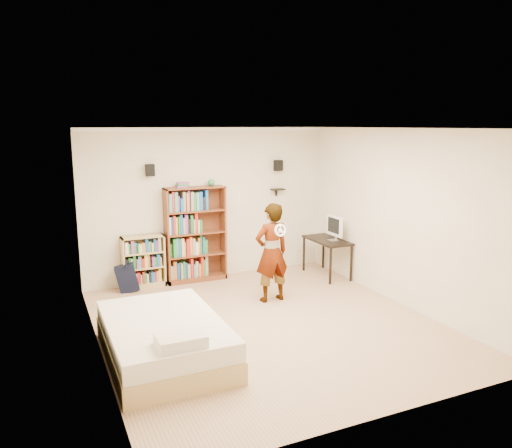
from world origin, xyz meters
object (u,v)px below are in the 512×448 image
at_px(tall_bookshelf, 196,234).
at_px(low_bookshelf, 143,261).
at_px(computer_desk, 327,257).
at_px(daybed, 164,334).
at_px(person, 272,253).

bearing_deg(tall_bookshelf, low_bookshelf, 178.71).
distance_m(computer_desk, daybed, 4.10).
relative_size(low_bookshelf, computer_desk, 0.89).
bearing_deg(person, daybed, 27.52).
bearing_deg(person, low_bookshelf, -45.97).
xyz_separation_m(tall_bookshelf, low_bookshelf, (-0.93, 0.02, -0.40)).
height_order(computer_desk, person, person).
relative_size(low_bookshelf, person, 0.57).
height_order(tall_bookshelf, person, tall_bookshelf).
relative_size(tall_bookshelf, computer_desk, 1.67).
relative_size(computer_desk, person, 0.64).
height_order(tall_bookshelf, daybed, tall_bookshelf).
distance_m(low_bookshelf, daybed, 2.81).
bearing_deg(low_bookshelf, daybed, -96.91).
xyz_separation_m(low_bookshelf, person, (1.70, -1.52, 0.34)).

